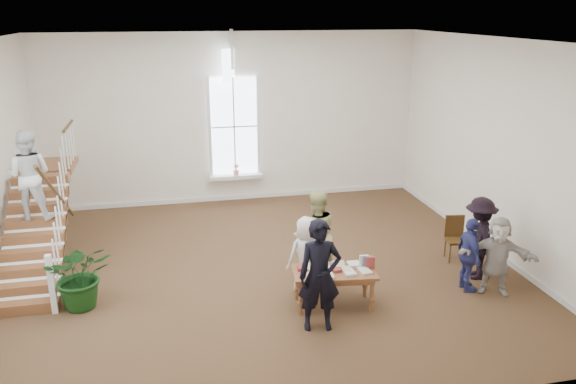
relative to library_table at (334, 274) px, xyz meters
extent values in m
plane|color=#48301C|center=(-0.94, 1.73, -0.61)|extent=(10.00, 10.00, 0.00)
plane|color=white|center=(-0.94, 6.23, 1.64)|extent=(10.00, 0.00, 10.00)
plane|color=white|center=(-0.94, -2.77, 1.64)|extent=(10.00, 0.00, 10.00)
plane|color=white|center=(4.06, 1.73, 1.64)|extent=(0.00, 9.00, 9.00)
plane|color=white|center=(-0.94, 1.73, 3.89)|extent=(10.00, 10.00, 0.00)
cube|color=white|center=(-0.94, 6.05, 0.09)|extent=(1.45, 0.28, 0.10)
plane|color=white|center=(-0.94, 6.17, 1.44)|extent=(2.60, 0.00, 2.60)
plane|color=white|center=(-0.94, 6.17, 3.04)|extent=(0.60, 0.60, 0.85)
cube|color=white|center=(-0.94, 6.20, -0.55)|extent=(10.00, 0.04, 0.12)
imported|color=pink|center=(-0.94, 6.02, 0.29)|extent=(0.17, 0.17, 0.30)
cube|color=brown|center=(-5.29, 0.93, -0.51)|extent=(1.10, 0.30, 0.20)
cube|color=brown|center=(-5.29, 1.23, -0.31)|extent=(1.10, 0.30, 0.20)
cube|color=brown|center=(-5.29, 1.53, -0.11)|extent=(1.10, 0.30, 0.20)
cube|color=brown|center=(-5.29, 1.83, 0.09)|extent=(1.10, 0.30, 0.20)
cube|color=brown|center=(-5.29, 2.13, 0.29)|extent=(1.10, 0.30, 0.20)
cube|color=brown|center=(-5.29, 2.43, 0.49)|extent=(1.10, 0.30, 0.20)
cube|color=brown|center=(-5.29, 2.73, 0.69)|extent=(1.10, 0.30, 0.20)
cube|color=brown|center=(-5.29, 3.03, 0.89)|extent=(1.10, 0.30, 0.20)
cube|color=brown|center=(-5.29, 3.33, 1.09)|extent=(1.10, 0.30, 0.20)
cube|color=brown|center=(-5.29, 4.23, 1.13)|extent=(1.10, 1.20, 0.12)
cube|color=white|center=(-4.80, 0.78, -0.06)|extent=(0.10, 0.10, 1.10)
cylinder|color=#3C2710|center=(-4.79, 2.13, 1.14)|extent=(0.07, 2.74, 1.86)
imported|color=silver|center=(-5.29, 2.43, 1.45)|extent=(0.94, 0.79, 1.72)
cube|color=brown|center=(0.01, -0.01, 0.05)|extent=(1.53, 0.90, 0.05)
cube|color=brown|center=(0.01, -0.01, -0.03)|extent=(1.39, 0.77, 0.10)
cylinder|color=brown|center=(-0.64, -0.19, -0.30)|extent=(0.07, 0.07, 0.63)
cylinder|color=brown|center=(0.60, -0.35, -0.30)|extent=(0.07, 0.07, 0.63)
cylinder|color=brown|center=(-0.58, 0.33, -0.30)|extent=(0.07, 0.07, 0.63)
cylinder|color=brown|center=(0.66, 0.17, -0.30)|extent=(0.07, 0.07, 0.63)
cube|color=silver|center=(-0.24, 0.09, 0.10)|extent=(0.24, 0.30, 0.05)
cube|color=beige|center=(-0.19, -0.21, 0.09)|extent=(0.24, 0.25, 0.05)
cube|color=tan|center=(0.14, 0.15, 0.10)|extent=(0.26, 0.31, 0.06)
cube|color=silver|center=(-0.14, 0.09, 0.10)|extent=(0.20, 0.29, 0.05)
cube|color=#4C5972|center=(-0.29, 0.20, 0.09)|extent=(0.27, 0.32, 0.05)
cube|color=maroon|center=(0.07, 0.05, 0.10)|extent=(0.23, 0.31, 0.05)
cube|color=white|center=(0.51, 0.09, 0.08)|extent=(0.22, 0.29, 0.03)
cube|color=#BFB299|center=(-0.39, 0.17, 0.10)|extent=(0.22, 0.29, 0.05)
cube|color=silver|center=(0.22, -0.15, 0.09)|extent=(0.20, 0.31, 0.05)
cube|color=beige|center=(-0.28, 0.09, 0.08)|extent=(0.18, 0.25, 0.03)
cube|color=tan|center=(-0.45, -0.19, 0.10)|extent=(0.27, 0.30, 0.05)
cube|color=silver|center=(-0.28, -0.21, 0.08)|extent=(0.20, 0.25, 0.02)
cube|color=#4C5972|center=(0.01, 0.18, 0.08)|extent=(0.25, 0.29, 0.03)
cube|color=maroon|center=(-0.53, 0.17, 0.10)|extent=(0.18, 0.21, 0.06)
cube|color=white|center=(0.52, 0.11, 0.08)|extent=(0.20, 0.25, 0.02)
cube|color=#BFB299|center=(0.21, -0.07, 0.10)|extent=(0.16, 0.21, 0.06)
cube|color=silver|center=(0.41, 0.11, 0.10)|extent=(0.21, 0.23, 0.05)
cube|color=beige|center=(0.51, -0.17, 0.09)|extent=(0.23, 0.28, 0.04)
imported|color=black|center=(-0.44, -0.66, 0.34)|extent=(0.75, 0.54, 1.90)
imported|color=silver|center=(-0.34, 0.59, 0.13)|extent=(0.79, 0.57, 1.48)
imported|color=#C8C37D|center=(-0.04, 1.09, 0.30)|extent=(1.01, 0.86, 1.82)
imported|color=navy|center=(2.62, 0.02, 0.10)|extent=(0.43, 0.87, 1.43)
imported|color=black|center=(3.06, 0.47, 0.21)|extent=(0.98, 1.22, 1.64)
imported|color=#BEB4AB|center=(3.06, -0.18, 0.14)|extent=(1.43, 1.02, 1.49)
imported|color=#123A12|center=(-4.34, 0.91, 0.00)|extent=(1.18, 1.05, 1.23)
cube|color=#3C2710|center=(3.06, 1.29, -0.18)|extent=(0.47, 0.47, 0.05)
cube|color=#3C2710|center=(3.10, 1.47, 0.08)|extent=(0.40, 0.11, 0.48)
cylinder|color=#3C2710|center=(2.88, 1.15, -0.40)|extent=(0.04, 0.04, 0.42)
cylinder|color=#3C2710|center=(3.20, 1.10, -0.40)|extent=(0.04, 0.04, 0.42)
cylinder|color=#3C2710|center=(2.93, 1.48, -0.40)|extent=(0.04, 0.04, 0.42)
cylinder|color=#3C2710|center=(3.25, 1.42, -0.40)|extent=(0.04, 0.04, 0.42)
camera|label=1|loc=(-2.69, -8.52, 4.44)|focal=35.00mm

